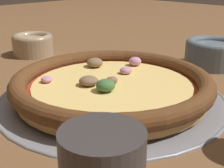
{
  "coord_description": "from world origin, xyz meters",
  "views": [
    {
      "loc": [
        -0.34,
        0.35,
        0.21
      ],
      "look_at": [
        0.0,
        0.0,
        0.03
      ],
      "focal_mm": 50.0,
      "sensor_mm": 36.0,
      "label": 1
    }
  ],
  "objects_px": {
    "pizza_tray": "(112,97)",
    "bowl_far": "(33,44)",
    "pizza": "(112,84)",
    "bowl_near": "(212,52)"
  },
  "relations": [
    {
      "from": "pizza",
      "to": "bowl_near",
      "type": "bearing_deg",
      "value": -95.67
    },
    {
      "from": "pizza_tray",
      "to": "pizza",
      "type": "bearing_deg",
      "value": -18.88
    },
    {
      "from": "pizza",
      "to": "pizza_tray",
      "type": "bearing_deg",
      "value": 161.12
    },
    {
      "from": "bowl_near",
      "to": "pizza",
      "type": "bearing_deg",
      "value": 84.33
    },
    {
      "from": "bowl_far",
      "to": "pizza_tray",
      "type": "bearing_deg",
      "value": 169.22
    },
    {
      "from": "pizza_tray",
      "to": "pizza",
      "type": "relative_size",
      "value": 1.14
    },
    {
      "from": "pizza_tray",
      "to": "bowl_far",
      "type": "relative_size",
      "value": 3.78
    },
    {
      "from": "pizza",
      "to": "bowl_near",
      "type": "height_order",
      "value": "bowl_near"
    },
    {
      "from": "pizza_tray",
      "to": "pizza",
      "type": "height_order",
      "value": "pizza"
    },
    {
      "from": "pizza_tray",
      "to": "pizza",
      "type": "xyz_separation_m",
      "value": [
        0.0,
        -0.0,
        0.02
      ]
    }
  ]
}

